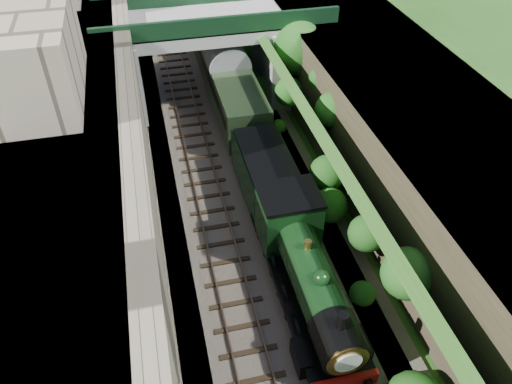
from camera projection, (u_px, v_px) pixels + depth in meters
name	position (u px, v px, depth m)	size (l,w,h in m)	color
trackbed	(219.00, 125.00, 34.89)	(10.00, 90.00, 0.20)	#473F38
retaining_wall	(132.00, 90.00, 31.71)	(1.00, 90.00, 7.00)	#756B56
street_plateau_left	(75.00, 97.00, 31.09)	(6.00, 90.00, 7.00)	#262628
street_plateau_right	(352.00, 70.00, 34.63)	(8.00, 90.00, 6.25)	#262628
embankment_slope	(301.00, 104.00, 32.02)	(4.89, 90.00, 6.48)	#1E4714
track_left	(191.00, 127.00, 34.44)	(2.50, 90.00, 0.20)	black
track_right	(236.00, 121.00, 35.01)	(2.50, 90.00, 0.20)	black
road_bridge	(220.00, 46.00, 35.46)	(16.00, 6.40, 7.25)	gray
building_near	(31.00, 55.00, 22.99)	(4.00, 8.00, 4.00)	gray
tree	(300.00, 49.00, 33.71)	(3.60, 3.80, 6.60)	black
locomotive	(306.00, 272.00, 22.31)	(3.10, 10.23, 3.83)	black
tender	(266.00, 177.00, 27.95)	(2.70, 6.00, 3.05)	black
coach_front	(224.00, 70.00, 37.03)	(2.90, 18.00, 3.70)	black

